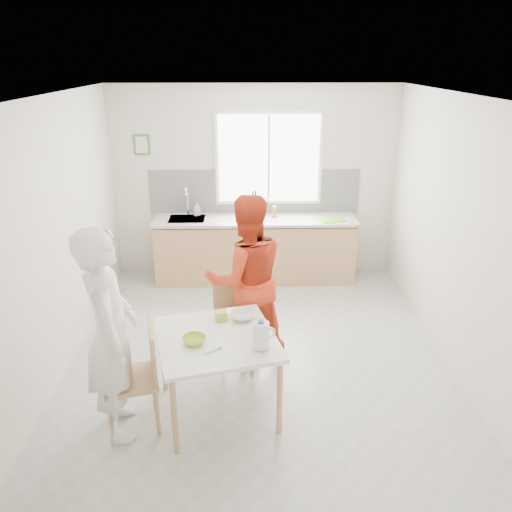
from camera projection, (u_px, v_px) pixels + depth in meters
The scene contains 21 objects.
ground at pixel (258, 351), 5.51m from camera, with size 4.50×4.50×0.00m, color #B7B7B2.
room_shell at pixel (259, 208), 4.90m from camera, with size 4.50×4.50×4.50m.
window at pixel (269, 159), 6.95m from camera, with size 1.50×0.06×1.30m.
backsplash at pixel (254, 192), 7.13m from camera, with size 3.00×0.02×0.65m, color white.
picture_frame at pixel (142, 145), 6.84m from camera, with size 0.22×0.03×0.28m.
kitchen_counter at pixel (255, 252), 7.16m from camera, with size 2.84×0.64×1.37m.
dining_table at pixel (217, 345), 4.35m from camera, with size 1.22×1.22×0.77m.
chair_left at pixel (139, 373), 4.24m from camera, with size 0.53×0.53×0.95m.
chair_far at pixel (235, 315), 5.24m from camera, with size 0.51×0.51×0.91m.
person_white at pixel (111, 335), 4.04m from camera, with size 0.68×0.44×1.86m, color white.
person_red at pixel (246, 279), 5.14m from camera, with size 0.87×0.68×1.79m, color red.
bowl_green at pixel (194, 340), 4.21m from camera, with size 0.20×0.20×0.06m, color #ABD130.
bowl_white at pixel (243, 316), 4.61m from camera, with size 0.22×0.22×0.05m, color silver.
milk_jug at pixel (261, 335), 4.10m from camera, with size 0.19×0.14×0.25m.
green_box at pixel (221, 316), 4.58m from camera, with size 0.10×0.10×0.09m, color #A2C82E.
spoon at pixel (212, 351), 4.10m from camera, with size 0.01×0.01×0.16m, color #A5A5AA.
cutting_board at pixel (331, 220), 6.89m from camera, with size 0.35×0.25×0.01m, color #71C22C.
wine_bottle_a at pixel (256, 207), 6.94m from camera, with size 0.07×0.07×0.32m, color black.
wine_bottle_b at pixel (253, 207), 6.97m from camera, with size 0.07×0.07×0.30m, color black.
jar_amber at pixel (274, 212), 6.99m from camera, with size 0.06×0.06×0.16m, color olive.
soap_bottle at pixel (197, 208), 7.09m from camera, with size 0.09×0.09×0.20m, color #999999.
Camera 1 is at (-0.13, -4.72, 3.03)m, focal length 35.00 mm.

